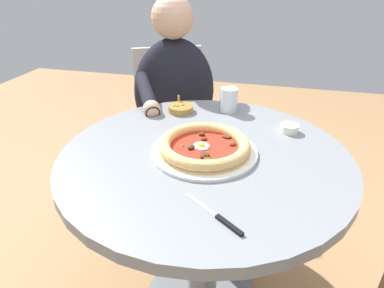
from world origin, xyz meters
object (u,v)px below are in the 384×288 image
steak_knife (221,219)px  ramekin_capers (290,128)px  water_glass (229,101)px  diner_person (175,129)px  olive_pan (181,108)px  cafe_chair_diner (172,115)px  pizza_on_plate (203,147)px  dining_table (204,196)px

steak_knife → ramekin_capers: ramekin_capers is taller
steak_knife → ramekin_capers: size_ratio=2.59×
water_glass → steak_knife: (-0.08, 0.64, -0.04)m
water_glass → steak_knife: size_ratio=0.59×
ramekin_capers → steak_knife: bearing=72.9°
diner_person → water_glass: bearing=142.2°
olive_pan → cafe_chair_diner: (0.17, -0.41, -0.22)m
pizza_on_plate → olive_pan: bearing=-62.4°
pizza_on_plate → water_glass: size_ratio=3.48×
dining_table → steak_knife: size_ratio=5.65×
pizza_on_plate → olive_pan: (0.16, -0.30, -0.01)m
dining_table → cafe_chair_diner: (0.33, -0.71, -0.04)m
pizza_on_plate → olive_pan: olive_pan is taller
ramekin_capers → cafe_chair_diner: 0.81m
diner_person → steak_knife: bearing=113.3°
cafe_chair_diner → water_glass: bearing=134.6°
steak_knife → olive_pan: 0.65m
water_glass → olive_pan: 0.19m
water_glass → pizza_on_plate: bearing=85.7°
pizza_on_plate → olive_pan: size_ratio=2.73×
diner_person → pizza_on_plate: bearing=114.8°
olive_pan → cafe_chair_diner: 0.50m
dining_table → water_glass: (-0.02, -0.35, 0.21)m
ramekin_capers → diner_person: diner_person is taller
olive_pan → cafe_chair_diner: bearing=-67.4°
pizza_on_plate → water_glass: water_glass is taller
steak_knife → olive_pan: (0.26, -0.59, 0.01)m
steak_knife → ramekin_capers: 0.53m
ramekin_capers → dining_table: bearing=39.0°
steak_knife → diner_person: 0.98m
steak_knife → cafe_chair_diner: size_ratio=0.18×
ramekin_capers → cafe_chair_diner: (0.59, -0.50, -0.22)m
pizza_on_plate → ramekin_capers: size_ratio=5.30×
olive_pan → ramekin_capers: bearing=168.2°
dining_table → olive_pan: (0.16, -0.29, 0.18)m
water_glass → diner_person: size_ratio=0.08×
steak_knife → cafe_chair_diner: (0.44, -1.01, -0.21)m
steak_knife → cafe_chair_diner: 1.12m
dining_table → olive_pan: olive_pan is taller
water_glass → ramekin_capers: water_glass is taller
ramekin_capers → olive_pan: 0.43m
water_glass → olive_pan: size_ratio=0.79×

